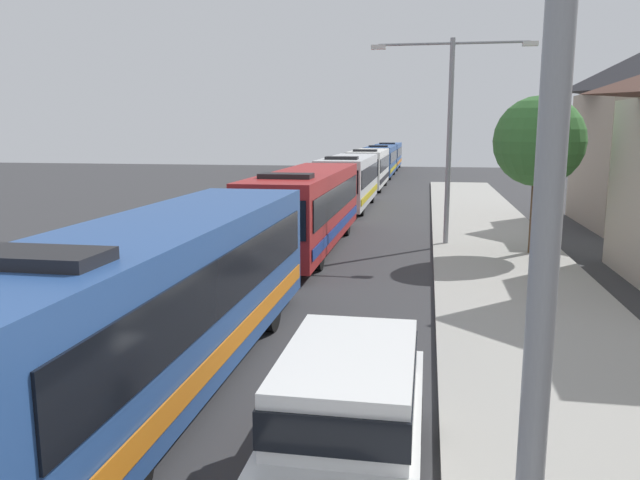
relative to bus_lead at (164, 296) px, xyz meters
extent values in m
cube|color=#284C8C|center=(0.00, 0.02, 0.01)|extent=(2.50, 11.98, 2.70)
cube|color=black|center=(1.27, 0.02, 0.36)|extent=(0.04, 11.02, 1.00)
cube|color=black|center=(-1.27, 0.02, 0.36)|extent=(0.04, 11.02, 1.00)
cube|color=orange|center=(1.28, 0.02, -0.79)|extent=(0.03, 11.38, 0.36)
cube|color=black|center=(0.00, -3.57, 1.44)|extent=(1.75, 0.90, 0.16)
cylinder|color=black|center=(1.10, -3.69, -1.19)|extent=(0.28, 1.00, 1.00)
cylinder|color=black|center=(1.10, 3.32, -1.19)|extent=(0.28, 1.00, 1.00)
cylinder|color=black|center=(-1.10, 3.32, -1.19)|extent=(0.28, 1.00, 1.00)
cube|color=maroon|center=(0.00, 13.39, 0.01)|extent=(2.50, 12.04, 2.70)
cube|color=black|center=(1.27, 13.39, 0.36)|extent=(0.04, 11.07, 1.00)
cube|color=black|center=(-1.27, 13.39, 0.36)|extent=(0.04, 11.07, 1.00)
cube|color=black|center=(0.00, 7.35, 0.31)|extent=(2.30, 0.04, 1.20)
cube|color=navy|center=(1.28, 13.39, -0.79)|extent=(0.03, 11.44, 0.36)
cube|color=black|center=(0.00, 9.78, 1.44)|extent=(1.75, 0.90, 0.16)
cylinder|color=black|center=(1.10, 9.66, -1.19)|extent=(0.28, 1.00, 1.00)
cylinder|color=black|center=(-1.10, 9.66, -1.19)|extent=(0.28, 1.00, 1.00)
cylinder|color=black|center=(1.10, 16.70, -1.19)|extent=(0.28, 1.00, 1.00)
cylinder|color=black|center=(-1.10, 16.70, -1.19)|extent=(0.28, 1.00, 1.00)
cube|color=silver|center=(0.00, 26.31, 0.01)|extent=(2.50, 10.52, 2.70)
cube|color=black|center=(1.27, 26.31, 0.36)|extent=(0.04, 9.68, 1.00)
cube|color=black|center=(-1.27, 26.31, 0.36)|extent=(0.04, 9.68, 1.00)
cube|color=black|center=(0.00, 21.03, 0.31)|extent=(2.30, 0.04, 1.20)
cube|color=gold|center=(1.28, 26.31, -0.79)|extent=(0.03, 10.00, 0.36)
cube|color=black|center=(0.00, 23.15, 1.44)|extent=(1.75, 0.90, 0.16)
cylinder|color=black|center=(1.10, 23.05, -1.19)|extent=(0.28, 1.00, 1.00)
cylinder|color=black|center=(-1.10, 23.05, -1.19)|extent=(0.28, 1.00, 1.00)
cylinder|color=black|center=(1.10, 29.20, -1.19)|extent=(0.28, 1.00, 1.00)
cylinder|color=black|center=(-1.10, 29.20, -1.19)|extent=(0.28, 1.00, 1.00)
cube|color=silver|center=(0.00, 38.88, 0.01)|extent=(2.50, 10.52, 2.70)
cube|color=black|center=(1.27, 38.88, 0.36)|extent=(0.04, 9.67, 1.00)
cube|color=black|center=(-1.27, 38.88, 0.36)|extent=(0.04, 9.67, 1.00)
cube|color=black|center=(0.00, 33.60, 0.31)|extent=(2.30, 0.04, 1.20)
cube|color=black|center=(1.28, 38.88, -0.79)|extent=(0.03, 9.99, 0.36)
cube|color=black|center=(0.00, 35.73, 1.44)|extent=(1.75, 0.90, 0.16)
cylinder|color=black|center=(1.10, 35.62, -1.19)|extent=(0.28, 1.00, 1.00)
cylinder|color=black|center=(-1.10, 35.62, -1.19)|extent=(0.28, 1.00, 1.00)
cylinder|color=black|center=(1.10, 41.77, -1.19)|extent=(0.28, 1.00, 1.00)
cylinder|color=black|center=(-1.10, 41.77, -1.19)|extent=(0.28, 1.00, 1.00)
cube|color=#284C8C|center=(0.00, 51.38, 0.01)|extent=(2.50, 11.56, 2.70)
cube|color=black|center=(1.27, 51.38, 0.36)|extent=(0.04, 10.64, 1.00)
cube|color=black|center=(-1.27, 51.38, 0.36)|extent=(0.04, 10.64, 1.00)
cube|color=black|center=(0.00, 45.58, 0.31)|extent=(2.30, 0.04, 1.20)
cube|color=gold|center=(1.28, 51.38, -0.79)|extent=(0.03, 10.99, 0.36)
cube|color=black|center=(0.00, 47.91, 1.44)|extent=(1.75, 0.90, 0.16)
cylinder|color=black|center=(1.10, 47.80, -1.19)|extent=(0.28, 1.00, 1.00)
cylinder|color=black|center=(-1.10, 47.80, -1.19)|extent=(0.28, 1.00, 1.00)
cylinder|color=black|center=(1.10, 54.56, -1.19)|extent=(0.28, 1.00, 1.00)
cylinder|color=black|center=(-1.10, 54.56, -1.19)|extent=(0.28, 1.00, 1.00)
cube|color=#284C8C|center=(0.00, 64.06, 0.01)|extent=(2.50, 11.46, 2.70)
cube|color=black|center=(1.27, 64.06, 0.36)|extent=(0.04, 10.54, 1.00)
cube|color=black|center=(-1.27, 64.06, 0.36)|extent=(0.04, 10.54, 1.00)
cube|color=black|center=(0.00, 58.31, 0.31)|extent=(2.30, 0.04, 1.20)
cube|color=orange|center=(1.28, 64.06, -0.79)|extent=(0.03, 10.89, 0.36)
cube|color=black|center=(0.00, 60.63, 1.44)|extent=(1.75, 0.90, 0.16)
cylinder|color=black|center=(1.10, 60.51, -1.19)|extent=(0.28, 1.00, 1.00)
cylinder|color=black|center=(-1.10, 60.51, -1.19)|extent=(0.28, 1.00, 1.00)
cylinder|color=black|center=(1.10, 67.22, -1.19)|extent=(0.28, 1.00, 1.00)
cylinder|color=black|center=(-1.10, 67.22, -1.19)|extent=(0.28, 1.00, 1.00)
cube|color=white|center=(3.70, -2.91, -0.99)|extent=(1.84, 4.94, 0.80)
cube|color=white|center=(3.70, -2.76, -0.19)|extent=(1.62, 2.86, 0.80)
cube|color=black|center=(3.70, -2.76, -0.19)|extent=(1.66, 2.96, 0.44)
cylinder|color=black|center=(2.88, -1.38, -1.34)|extent=(0.22, 0.70, 0.70)
cylinder|color=black|center=(4.52, -1.38, -1.34)|extent=(0.22, 0.70, 0.70)
cylinder|color=gray|center=(5.40, -5.74, 2.95)|extent=(0.20, 0.20, 8.99)
cylinder|color=gray|center=(5.40, 14.74, 2.42)|extent=(0.20, 0.20, 7.92)
cylinder|color=gray|center=(3.98, 14.74, 6.18)|extent=(2.83, 0.10, 0.10)
cube|color=silver|center=(2.57, 14.74, 6.10)|extent=(0.56, 0.28, 0.16)
cylinder|color=gray|center=(6.81, 14.74, 6.18)|extent=(2.83, 0.10, 0.10)
cube|color=silver|center=(8.22, 14.74, 6.10)|extent=(0.56, 0.28, 0.16)
cylinder|color=#4C3823|center=(8.51, 13.27, -0.15)|extent=(0.32, 0.32, 2.78)
sphere|color=#387033|center=(8.51, 13.27, 2.53)|extent=(3.24, 3.24, 3.24)
camera|label=1|loc=(4.60, -10.01, 2.93)|focal=34.45mm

